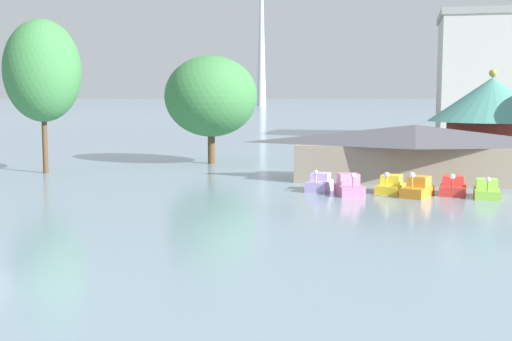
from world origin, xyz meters
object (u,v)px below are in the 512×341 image
at_px(pedal_boat_lavender, 320,184).
at_px(pedal_boat_yellow, 391,186).
at_px(shoreline_tree_mid, 211,96).
at_px(distant_broadcast_tower, 262,12).
at_px(green_roof_pavilion, 492,115).
at_px(boathouse, 414,152).
at_px(pedal_boat_lime, 487,190).
at_px(pedal_boat_pink, 349,187).
at_px(shoreline_tree_tall_left, 42,71).
at_px(pedal_boat_orange, 418,188).
at_px(pedal_boat_red, 453,187).

xyz_separation_m(pedal_boat_lavender, pedal_boat_yellow, (4.85, 0.23, -0.02)).
height_order(pedal_boat_lavender, shoreline_tree_mid, shoreline_tree_mid).
bearing_deg(shoreline_tree_mid, distant_broadcast_tower, 101.05).
relative_size(pedal_boat_yellow, shoreline_tree_mid, 0.29).
bearing_deg(green_roof_pavilion, boathouse, -123.97).
height_order(pedal_boat_lavender, green_roof_pavilion, green_roof_pavilion).
relative_size(pedal_boat_lime, boathouse, 0.15).
bearing_deg(pedal_boat_pink, shoreline_tree_mid, -159.35).
height_order(shoreline_tree_mid, distant_broadcast_tower, distant_broadcast_tower).
height_order(shoreline_tree_tall_left, shoreline_tree_mid, shoreline_tree_tall_left).
height_order(pedal_boat_orange, shoreline_tree_tall_left, shoreline_tree_tall_left).
bearing_deg(pedal_boat_red, green_roof_pavilion, 172.59).
bearing_deg(pedal_boat_pink, pedal_boat_lime, 76.59).
bearing_deg(shoreline_tree_tall_left, shoreline_tree_mid, 42.49).
bearing_deg(distant_broadcast_tower, pedal_boat_orange, -76.47).
distance_m(pedal_boat_lavender, pedal_boat_lime, 11.05).
bearing_deg(boathouse, pedal_boat_pink, -117.91).
bearing_deg(pedal_boat_lavender, pedal_boat_yellow, 99.46).
bearing_deg(shoreline_tree_tall_left, green_roof_pavilion, 16.19).
bearing_deg(pedal_boat_lime, shoreline_tree_mid, -122.64).
bearing_deg(pedal_boat_orange, shoreline_tree_mid, -112.76).
height_order(pedal_boat_yellow, shoreline_tree_mid, shoreline_tree_mid).
bearing_deg(pedal_boat_lavender, shoreline_tree_tall_left, -96.52).
height_order(pedal_boat_lavender, pedal_boat_yellow, pedal_boat_lavender).
relative_size(pedal_boat_lime, shoreline_tree_tall_left, 0.22).
distance_m(pedal_boat_pink, pedal_boat_lime, 8.89).
bearing_deg(pedal_boat_orange, distant_broadcast_tower, -146.61).
relative_size(pedal_boat_red, shoreline_tree_tall_left, 0.22).
relative_size(pedal_boat_lime, distant_broadcast_tower, 0.02).
xyz_separation_m(pedal_boat_red, green_roof_pavilion, (4.22, 16.38, 4.33)).
distance_m(pedal_boat_lavender, pedal_boat_orange, 6.76).
distance_m(pedal_boat_lavender, pedal_boat_yellow, 4.86).
height_order(pedal_boat_lime, distant_broadcast_tower, distant_broadcast_tower).
xyz_separation_m(shoreline_tree_tall_left, shoreline_tree_mid, (11.63, 10.66, -2.15)).
distance_m(pedal_boat_pink, pedal_boat_red, 7.02).
height_order(pedal_boat_pink, pedal_boat_orange, pedal_boat_orange).
height_order(pedal_boat_pink, boathouse, boathouse).
distance_m(green_roof_pavilion, distant_broadcast_tower, 344.82).
bearing_deg(pedal_boat_pink, boathouse, 133.35).
relative_size(pedal_boat_red, boathouse, 0.15).
bearing_deg(shoreline_tree_mid, boathouse, -27.19).
height_order(pedal_boat_lavender, pedal_boat_orange, pedal_boat_orange).
bearing_deg(pedal_boat_red, distant_broadcast_tower, -159.00).
xyz_separation_m(pedal_boat_orange, pedal_boat_red, (2.34, 1.45, -0.04)).
height_order(green_roof_pavilion, shoreline_tree_mid, shoreline_tree_mid).
distance_m(pedal_boat_lime, distant_broadcast_tower, 361.44).
distance_m(pedal_boat_yellow, green_roof_pavilion, 18.81).
xyz_separation_m(pedal_boat_yellow, pedal_boat_lime, (6.17, -0.99, -0.00)).
bearing_deg(pedal_boat_pink, pedal_boat_orange, 74.80).
height_order(pedal_boat_yellow, pedal_boat_orange, pedal_boat_orange).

